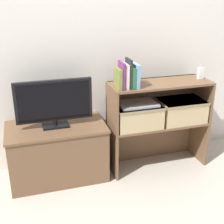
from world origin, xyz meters
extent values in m
plane|color=#BCB2A3|center=(0.00, 0.00, 0.00)|extent=(16.00, 16.00, 0.00)
cube|color=silver|center=(0.00, 0.49, 1.20)|extent=(10.00, 0.05, 2.40)
cube|color=brown|center=(-0.48, 0.23, 0.24)|extent=(0.83, 0.45, 0.48)
cube|color=brown|center=(-0.48, 0.23, 0.49)|extent=(0.85, 0.47, 0.02)
cube|color=black|center=(-0.48, 0.23, 0.51)|extent=(0.22, 0.14, 0.01)
cylinder|color=black|center=(-0.48, 0.23, 0.53)|extent=(0.04, 0.04, 0.04)
cube|color=black|center=(-0.48, 0.23, 0.73)|extent=(0.64, 0.04, 0.35)
cube|color=black|center=(-0.48, 0.21, 0.73)|extent=(0.59, 0.00, 0.31)
cube|color=brown|center=(0.00, 0.17, 0.22)|extent=(0.02, 0.33, 0.44)
cube|color=brown|center=(0.89, 0.17, 0.22)|extent=(0.02, 0.33, 0.44)
cube|color=brown|center=(0.44, 0.32, 0.22)|extent=(0.87, 0.02, 0.44)
cube|color=brown|center=(0.44, 0.17, 0.43)|extent=(0.87, 0.33, 0.02)
cube|color=brown|center=(0.00, 0.17, 0.63)|extent=(0.02, 0.33, 0.38)
cube|color=brown|center=(0.89, 0.17, 0.63)|extent=(0.02, 0.33, 0.38)
cube|color=brown|center=(0.44, 0.32, 0.63)|extent=(0.87, 0.02, 0.38)
cube|color=brown|center=(0.44, 0.17, 0.82)|extent=(0.87, 0.33, 0.02)
cube|color=olive|center=(0.03, 0.10, 0.91)|extent=(0.03, 0.15, 0.17)
cube|color=#6B2D66|center=(0.06, 0.10, 0.94)|extent=(0.02, 0.15, 0.22)
cube|color=silver|center=(0.09, 0.10, 0.93)|extent=(0.03, 0.13, 0.20)
cube|color=#232328|center=(0.12, 0.10, 0.95)|extent=(0.02, 0.14, 0.24)
cube|color=#286638|center=(0.15, 0.10, 0.91)|extent=(0.03, 0.16, 0.17)
cube|color=#709ECC|center=(0.18, 0.10, 0.92)|extent=(0.03, 0.15, 0.20)
cube|color=white|center=(0.84, 0.17, 0.88)|extent=(0.05, 0.03, 0.10)
cylinder|color=silver|center=(0.84, 0.17, 0.94)|extent=(0.01, 0.01, 0.03)
cube|color=tan|center=(0.23, 0.15, 0.54)|extent=(0.40, 0.29, 0.20)
cube|color=#917E5B|center=(0.23, 0.15, 0.63)|extent=(0.41, 0.30, 0.02)
cube|color=tan|center=(0.66, 0.15, 0.54)|extent=(0.40, 0.29, 0.20)
cube|color=#917E5B|center=(0.66, 0.15, 0.63)|extent=(0.41, 0.30, 0.02)
cube|color=#BCBCC1|center=(0.23, 0.15, 0.65)|extent=(0.34, 0.24, 0.02)
cylinder|color=#99999E|center=(0.23, 0.15, 0.67)|extent=(0.02, 0.02, 0.00)
camera|label=1|loc=(-0.72, -2.23, 1.61)|focal=50.00mm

